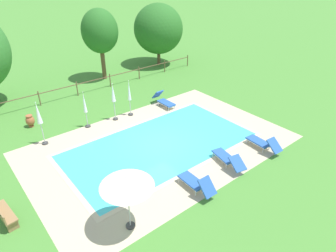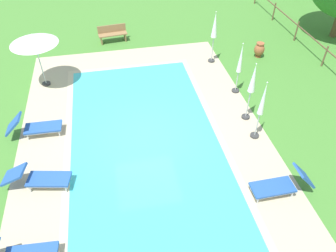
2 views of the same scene
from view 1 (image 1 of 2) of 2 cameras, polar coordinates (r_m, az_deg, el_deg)
ground_plane at (r=16.12m, az=-1.56°, el=-3.61°), size 160.00×160.00×0.00m
pool_deck_paving at (r=16.12m, az=-1.56°, el=-3.60°), size 13.67×8.90×0.01m
swimming_pool_water at (r=16.12m, az=-1.56°, el=-3.59°), size 9.97×5.21×0.01m
pool_coping_rim at (r=16.11m, az=-1.56°, el=-3.58°), size 10.45×5.69×0.01m
sun_lounger_north_near_steps at (r=20.23m, az=-0.83°, el=4.92°), size 0.62×1.89×0.96m
sun_lounger_north_mid at (r=13.05m, az=5.42°, el=-10.80°), size 0.66×1.94×0.93m
sun_lounger_north_far at (r=14.75m, az=11.39°, el=-6.07°), size 1.00×2.13×0.76m
sun_lounger_north_end at (r=16.37m, az=17.76°, el=-3.07°), size 0.74×2.02×0.86m
patio_umbrella_open_foreground at (r=10.39m, az=-7.94°, el=-10.62°), size 1.92×1.92×2.40m
patio_umbrella_closed_row_west at (r=18.69m, az=-7.44°, el=6.08°), size 0.32×0.32×2.37m
patio_umbrella_closed_row_mid_west at (r=18.20m, az=-10.47°, el=5.70°), size 0.32×0.32×2.42m
patio_umbrella_closed_row_centre at (r=17.82m, az=-15.67°, el=3.69°), size 0.32×0.32×2.27m
patio_umbrella_closed_row_mid_east at (r=16.73m, az=-23.59°, el=1.75°), size 0.32×0.32×2.50m
wooden_bench_lawn_side at (r=13.18m, az=-29.15°, el=-14.33°), size 0.60×1.54×0.87m
terracotta_urn_near_fence at (r=19.44m, az=-24.97°, el=0.94°), size 0.50×0.50×0.75m
perimeter_fence at (r=22.73m, az=-17.11°, el=7.22°), size 21.86×0.08×1.05m
tree_far_west at (r=28.18m, az=-1.87°, el=18.12°), size 4.42×4.42×5.47m
tree_west_mid at (r=24.82m, az=-12.97°, el=17.29°), size 2.87×2.87×5.58m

